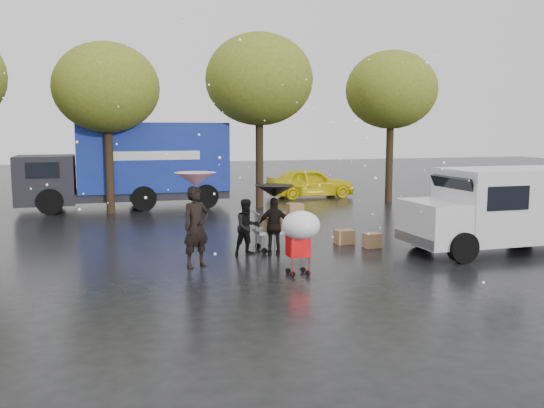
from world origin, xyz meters
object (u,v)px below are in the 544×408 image
object	(u,v)px
vendor_cart	(285,223)
shopping_cart	(300,229)
yellow_taxi	(310,183)
person_pink	(196,227)
white_van	(501,208)
person_black	(275,226)
blue_truck	(132,165)

from	to	relation	value
vendor_cart	shopping_cart	distance (m)	2.83
vendor_cart	yellow_taxi	xyz separation A→B (m)	(4.90, 11.13, -0.02)
person_pink	white_van	size ratio (longest dim) A/B	0.39
person_black	blue_truck	xyz separation A→B (m)	(-2.94, 10.36, 1.01)
vendor_cart	yellow_taxi	size ratio (longest dim) A/B	0.36
person_black	white_van	xyz separation A→B (m)	(5.90, -1.29, 0.42)
shopping_cart	yellow_taxi	size ratio (longest dim) A/B	0.35
vendor_cart	blue_truck	size ratio (longest dim) A/B	0.18
person_black	blue_truck	bearing A→B (deg)	-58.15
person_pink	shopping_cart	world-z (taller)	person_pink
person_pink	white_van	world-z (taller)	white_van
yellow_taxi	person_pink	bearing A→B (deg)	149.99
yellow_taxi	vendor_cart	bearing A→B (deg)	157.54
yellow_taxi	blue_truck	bearing A→B (deg)	99.60
vendor_cart	yellow_taxi	distance (m)	12.16
vendor_cart	shopping_cart	world-z (taller)	shopping_cart
shopping_cart	person_black	bearing A→B (deg)	87.06
person_black	vendor_cart	xyz separation A→B (m)	(0.44, 0.44, -0.02)
vendor_cart	white_van	size ratio (longest dim) A/B	0.31
person_black	person_pink	bearing A→B (deg)	35.27
person_pink	white_van	distance (m)	8.08
person_pink	blue_truck	distance (m)	11.18
person_black	white_van	size ratio (longest dim) A/B	0.30
white_van	blue_truck	xyz separation A→B (m)	(-8.85, 11.66, 0.60)
person_black	vendor_cart	bearing A→B (deg)	-119.03
shopping_cart	blue_truck	distance (m)	13.00
shopping_cart	white_van	size ratio (longest dim) A/B	0.30
white_van	yellow_taxi	bearing A→B (deg)	92.51
white_van	vendor_cart	bearing A→B (deg)	162.40
shopping_cart	blue_truck	xyz separation A→B (m)	(-2.82, 12.67, 0.69)
blue_truck	white_van	bearing A→B (deg)	-52.81
person_pink	yellow_taxi	xyz separation A→B (m)	(7.50, 12.33, -0.24)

